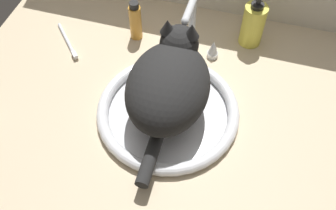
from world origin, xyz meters
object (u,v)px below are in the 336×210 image
Objects in this scene: faucet at (191,34)px; amber_bottle at (135,21)px; toothbrush at (68,42)px; sink_basin at (168,111)px; cat at (170,82)px; soap_pump_bottle at (253,24)px.

amber_bottle is (-17.23, 2.54, -1.81)cm from faucet.
faucet is 1.58× the size of toothbrush.
cat is (-0.04, 1.53, 10.05)cm from sink_basin.
soap_pump_bottle reaches higher than toothbrush.
amber_bottle is at bearing -167.49° from soap_pump_bottle.
amber_bottle reaches higher than toothbrush.
amber_bottle is 1.00× the size of toothbrush.
faucet is 0.52× the size of cat.
sink_basin is 2.06× the size of soap_pump_bottle.
soap_pump_bottle is at bearing 17.04° from toothbrush.
toothbrush is at bearing 157.56° from cat.
faucet is (-0.00, 22.48, 6.49)cm from sink_basin.
toothbrush is (-36.05, 14.89, -10.79)cm from cat.
cat reaches higher than amber_bottle.
sink_basin is 36.62cm from soap_pump_bottle.
faucet reaches higher than toothbrush.
toothbrush is at bearing -162.96° from soap_pump_bottle.
soap_pump_bottle is 1.40× the size of amber_bottle.
sink_basin is at bearing -88.54° from cat.
sink_basin is 39.65cm from toothbrush.
sink_basin is 2.88× the size of amber_bottle.
sink_basin is at bearing -24.47° from toothbrush.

